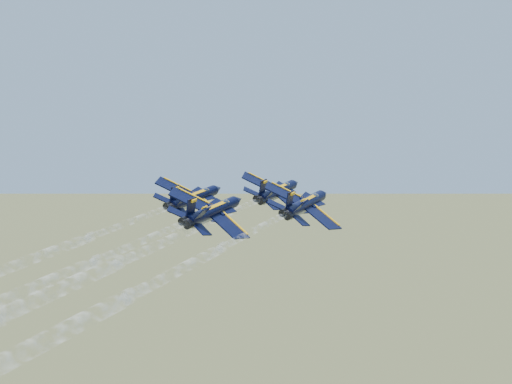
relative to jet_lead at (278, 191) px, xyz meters
The scene contains 4 objects.
jet_lead is the anchor object (origin of this frame).
jet_left 14.61m from the jet_lead, 114.18° to the right, with size 10.70×15.69×5.86m.
jet_right 14.88m from the jet_lead, 44.12° to the right, with size 10.70×15.69×5.86m.
jet_slot 23.20m from the jet_lead, 79.57° to the right, with size 10.70×15.69×5.86m.
Camera 1 is at (58.96, -90.96, 119.74)m, focal length 55.00 mm.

